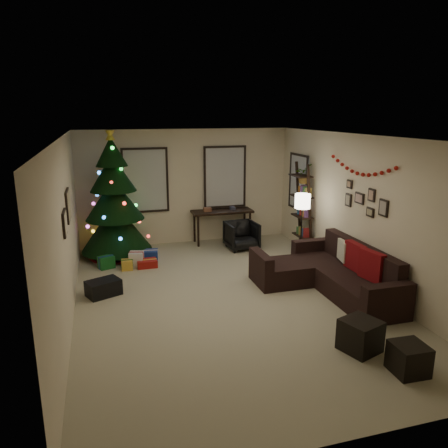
{
  "coord_description": "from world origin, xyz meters",
  "views": [
    {
      "loc": [
        -1.97,
        -6.56,
        3.07
      ],
      "look_at": [
        0.1,
        0.6,
        1.15
      ],
      "focal_mm": 34.87,
      "sensor_mm": 36.0,
      "label": 1
    }
  ],
  "objects_px": {
    "christmas_tree": "(114,204)",
    "desk": "(222,214)",
    "sofa": "(330,275)",
    "bookshelf": "(303,210)",
    "desk_chair": "(242,235)"
  },
  "relations": [
    {
      "from": "desk_chair",
      "to": "bookshelf",
      "type": "xyz_separation_m",
      "value": [
        1.21,
        -0.65,
        0.66
      ]
    },
    {
      "from": "christmas_tree",
      "to": "desk",
      "type": "bearing_deg",
      "value": 8.18
    },
    {
      "from": "christmas_tree",
      "to": "desk",
      "type": "distance_m",
      "value": 2.58
    },
    {
      "from": "sofa",
      "to": "desk_chair",
      "type": "relative_size",
      "value": 4.06
    },
    {
      "from": "christmas_tree",
      "to": "desk",
      "type": "relative_size",
      "value": 1.93
    },
    {
      "from": "sofa",
      "to": "bookshelf",
      "type": "bearing_deg",
      "value": 77.77
    },
    {
      "from": "sofa",
      "to": "desk",
      "type": "relative_size",
      "value": 1.8
    },
    {
      "from": "desk",
      "to": "desk_chair",
      "type": "relative_size",
      "value": 2.26
    },
    {
      "from": "sofa",
      "to": "bookshelf",
      "type": "height_order",
      "value": "bookshelf"
    },
    {
      "from": "sofa",
      "to": "desk",
      "type": "bearing_deg",
      "value": 107.27
    },
    {
      "from": "sofa",
      "to": "desk",
      "type": "xyz_separation_m",
      "value": [
        -1.04,
        3.35,
        0.42
      ]
    },
    {
      "from": "christmas_tree",
      "to": "sofa",
      "type": "relative_size",
      "value": 1.08
    },
    {
      "from": "sofa",
      "to": "desk",
      "type": "height_order",
      "value": "sofa"
    },
    {
      "from": "sofa",
      "to": "bookshelf",
      "type": "relative_size",
      "value": 1.29
    },
    {
      "from": "desk_chair",
      "to": "bookshelf",
      "type": "bearing_deg",
      "value": -31.79
    }
  ]
}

